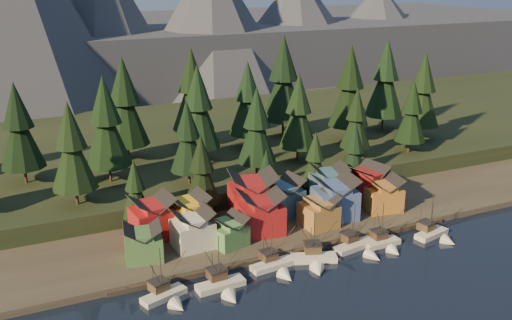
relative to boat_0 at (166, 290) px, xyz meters
name	(u,v)px	position (x,y,z in m)	size (l,w,h in m)	color
ground	(332,289)	(29.96, -9.16, -2.23)	(500.00, 500.00, 0.00)	black
shore_strip	(248,209)	(29.96, 30.84, -1.48)	(400.00, 50.00, 1.50)	#363127
hillside	(187,147)	(29.96, 80.84, 0.77)	(420.00, 100.00, 6.00)	black
dock	(292,250)	(29.96, 7.34, -1.73)	(80.00, 4.00, 1.00)	#41392E
mountain_ridge	(100,36)	(25.76, 204.43, 23.82)	(560.00, 190.00, 90.00)	#454758
boat_0	(166,290)	(0.00, 0.00, 0.00)	(9.40, 9.96, 11.26)	beige
boat_1	(223,280)	(10.71, -1.03, 0.08)	(9.97, 10.76, 11.92)	beige
boat_2	(276,261)	(23.37, 1.78, -0.14)	(10.06, 10.79, 11.15)	silver
boat_3	(315,253)	(31.93, 0.84, 0.14)	(10.38, 10.96, 12.13)	silver
boat_4	(359,242)	(43.55, 1.81, -0.17)	(11.12, 11.80, 11.40)	beige
boat_5	(385,238)	(49.76, 0.87, 0.01)	(8.42, 9.16, 11.08)	beige
boat_6	(436,228)	(62.90, -0.21, 0.08)	(9.34, 9.94, 11.52)	beige
house_front_0	(143,242)	(-0.53, 14.64, 3.20)	(8.54, 8.21, 7.48)	#406E3C
house_front_1	(193,228)	(10.41, 15.72, 3.66)	(8.55, 8.25, 8.37)	beige
house_front_2	(229,230)	(17.73, 13.24, 2.77)	(8.32, 8.36, 6.66)	#508749
house_front_3	(260,211)	(26.59, 16.29, 4.38)	(10.48, 10.08, 9.74)	maroon
house_front_4	(319,210)	(40.25, 13.69, 3.30)	(8.05, 8.60, 7.67)	#A17239
house_front_5	(335,197)	(46.02, 16.08, 4.64)	(10.88, 10.12, 10.22)	#3D5690
house_front_6	(382,193)	(59.36, 15.44, 3.69)	(9.64, 9.26, 8.42)	#B4732E
house_back_0	(153,216)	(3.86, 23.67, 4.32)	(9.75, 9.44, 9.62)	maroon
house_back_1	(189,213)	(11.76, 22.34, 4.11)	(8.92, 9.01, 9.23)	gold
house_back_2	(253,195)	(28.13, 23.85, 5.27)	(12.53, 11.85, 11.43)	maroon
house_back_3	(282,196)	(35.47, 23.05, 4.12)	(10.09, 9.24, 9.23)	#33577A
house_back_4	(329,183)	(50.02, 25.39, 4.27)	(10.34, 10.08, 9.52)	#336079
house_back_5	(367,183)	(58.94, 21.55, 4.27)	(10.34, 10.42, 9.53)	maroon
tree_hill_1	(19,129)	(-20.04, 58.84, 18.14)	(11.28, 11.28, 26.28)	#332319
tree_hill_2	(72,149)	(-10.04, 38.84, 17.28)	(10.61, 10.61, 24.72)	#332319
tree_hill_3	(106,125)	(-0.04, 50.84, 18.90)	(11.88, 11.88, 27.68)	#332319
tree_hill_4	(125,105)	(7.96, 65.84, 20.05)	(12.79, 12.79, 29.79)	#332319
tree_hill_5	(188,139)	(17.96, 40.84, 15.65)	(9.33, 9.33, 21.73)	#332319
tree_hill_6	(198,110)	(25.96, 55.84, 18.95)	(11.92, 11.92, 27.76)	#332319
tree_hill_7	(257,128)	(35.96, 38.84, 16.91)	(10.32, 10.32, 24.04)	#332319
tree_hill_8	(248,101)	(43.96, 62.84, 18.37)	(11.46, 11.46, 26.70)	#332319
tree_hill_9	(298,114)	(51.96, 45.84, 17.53)	(10.81, 10.81, 25.18)	#332319
tree_hill_10	(283,82)	(59.96, 70.84, 21.60)	(13.99, 13.99, 32.60)	#332319
tree_hill_11	(356,120)	(67.96, 40.84, 15.13)	(8.92, 8.92, 20.78)	#332319
tree_hill_12	(350,89)	(75.96, 56.84, 20.40)	(13.06, 13.06, 30.41)	#332319
tree_hill_13	(412,113)	(85.96, 38.84, 15.69)	(9.37, 9.37, 21.82)	#332319
tree_hill_14	(385,81)	(93.96, 62.84, 20.56)	(13.18, 13.18, 30.71)	#332319
tree_hill_15	(192,93)	(29.96, 72.84, 20.18)	(12.88, 12.88, 30.01)	#332319
tree_hill_17	(423,92)	(97.96, 48.84, 19.00)	(11.96, 11.96, 27.86)	#332319
tree_shore_0	(135,191)	(1.96, 30.84, 8.13)	(6.96, 6.96, 16.22)	#332319
tree_shore_1	(202,171)	(17.96, 30.84, 10.36)	(8.72, 8.72, 20.30)	#332319
tree_shore_2	(266,174)	(34.96, 30.84, 7.07)	(6.14, 6.14, 14.30)	#332319
tree_shore_3	(315,161)	(48.96, 30.84, 8.72)	(7.42, 7.42, 17.30)	#332319
tree_shore_4	(354,152)	(60.96, 30.84, 9.34)	(7.91, 7.91, 18.44)	#332319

